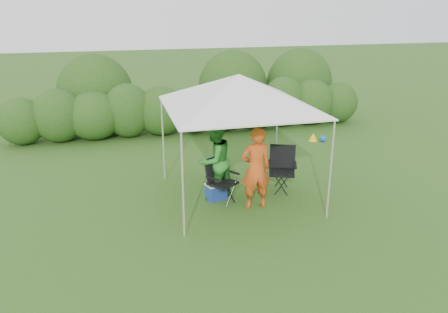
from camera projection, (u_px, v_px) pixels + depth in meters
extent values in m
plane|color=#335C1D|center=(244.00, 206.00, 9.68)|extent=(70.00, 70.00, 0.00)
ellipsoid|color=#294E18|center=(21.00, 121.00, 13.62)|extent=(1.50, 1.28, 1.50)
cylinder|color=#382616|center=(24.00, 140.00, 13.82)|extent=(0.12, 0.12, 0.30)
ellipsoid|color=#294E18|center=(58.00, 116.00, 13.84)|extent=(1.65, 1.40, 1.73)
cylinder|color=#382616|center=(61.00, 137.00, 14.08)|extent=(0.12, 0.12, 0.30)
ellipsoid|color=#294E18|center=(94.00, 116.00, 14.13)|extent=(1.80, 1.53, 1.57)
cylinder|color=#382616|center=(96.00, 135.00, 14.34)|extent=(0.12, 0.12, 0.30)
ellipsoid|color=#294E18|center=(128.00, 111.00, 14.34)|extent=(1.58, 1.34, 1.80)
cylinder|color=#382616|center=(129.00, 133.00, 14.59)|extent=(0.12, 0.12, 0.30)
ellipsoid|color=#294E18|center=(161.00, 111.00, 14.63)|extent=(1.73, 1.47, 1.65)
cylinder|color=#382616|center=(162.00, 130.00, 14.85)|extent=(0.12, 0.12, 0.30)
ellipsoid|color=#294E18|center=(193.00, 111.00, 14.91)|extent=(1.50, 1.28, 1.50)
cylinder|color=#382616|center=(194.00, 128.00, 15.11)|extent=(0.12, 0.12, 0.30)
ellipsoid|color=#294E18|center=(224.00, 106.00, 15.13)|extent=(1.65, 1.40, 1.73)
cylinder|color=#382616|center=(224.00, 126.00, 15.37)|extent=(0.12, 0.12, 0.30)
ellipsoid|color=#294E18|center=(254.00, 107.00, 15.41)|extent=(1.80, 1.53, 1.57)
cylinder|color=#382616|center=(253.00, 124.00, 15.62)|extent=(0.12, 0.12, 0.30)
ellipsoid|color=#294E18|center=(283.00, 102.00, 15.63)|extent=(1.57, 1.34, 1.80)
cylinder|color=#382616|center=(282.00, 122.00, 15.88)|extent=(0.12, 0.12, 0.30)
ellipsoid|color=#294E18|center=(311.00, 102.00, 15.91)|extent=(1.72, 1.47, 1.65)
cylinder|color=#382616|center=(310.00, 120.00, 16.14)|extent=(0.12, 0.12, 0.30)
ellipsoid|color=#294E18|center=(338.00, 103.00, 16.19)|extent=(1.50, 1.28, 1.50)
cylinder|color=#382616|center=(336.00, 118.00, 16.39)|extent=(0.12, 0.12, 0.30)
cylinder|color=silver|center=(183.00, 186.00, 8.06)|extent=(0.04, 0.04, 2.10)
cylinder|color=silver|center=(330.00, 171.00, 8.77)|extent=(0.04, 0.04, 2.10)
cylinder|color=silver|center=(163.00, 140.00, 10.80)|extent=(0.04, 0.04, 2.10)
cylinder|color=silver|center=(277.00, 131.00, 11.51)|extent=(0.04, 0.04, 2.10)
cube|color=white|center=(239.00, 107.00, 9.43)|extent=(3.10, 3.10, 0.03)
pyramid|color=white|center=(239.00, 91.00, 9.31)|extent=(3.10, 3.10, 0.70)
cube|color=black|center=(282.00, 172.00, 10.28)|extent=(0.75, 0.72, 0.06)
cube|color=black|center=(282.00, 156.00, 10.41)|extent=(0.61, 0.37, 0.56)
cube|color=black|center=(269.00, 164.00, 10.25)|extent=(0.24, 0.48, 0.03)
cube|color=black|center=(295.00, 165.00, 10.18)|extent=(0.24, 0.48, 0.03)
cylinder|color=black|center=(271.00, 185.00, 10.16)|extent=(0.03, 0.03, 0.47)
cylinder|color=black|center=(292.00, 186.00, 10.10)|extent=(0.03, 0.03, 0.47)
cylinder|color=black|center=(271.00, 177.00, 10.63)|extent=(0.03, 0.03, 0.47)
cylinder|color=black|center=(292.00, 178.00, 10.57)|extent=(0.03, 0.03, 0.47)
cube|color=black|center=(223.00, 183.00, 9.75)|extent=(0.74, 0.73, 0.05)
cube|color=black|center=(215.00, 168.00, 9.79)|extent=(0.54, 0.43, 0.53)
cube|color=black|center=(214.00, 179.00, 9.48)|extent=(0.30, 0.42, 0.03)
cube|color=black|center=(231.00, 172.00, 9.88)|extent=(0.30, 0.42, 0.03)
cylinder|color=black|center=(224.00, 198.00, 9.51)|extent=(0.03, 0.03, 0.44)
cylinder|color=black|center=(237.00, 192.00, 9.84)|extent=(0.03, 0.03, 0.44)
cylinder|color=black|center=(208.00, 193.00, 9.80)|extent=(0.03, 0.03, 0.44)
cylinder|color=black|center=(222.00, 186.00, 10.13)|extent=(0.03, 0.03, 0.44)
imported|color=#D44B18|center=(256.00, 168.00, 9.32)|extent=(0.66, 0.43, 1.81)
imported|color=#2B842B|center=(215.00, 161.00, 9.78)|extent=(1.12, 1.06, 1.82)
cube|color=navy|center=(216.00, 192.00, 9.95)|extent=(0.50, 0.42, 0.35)
cube|color=silver|center=(216.00, 184.00, 9.89)|extent=(0.52, 0.44, 0.03)
cylinder|color=#592D0C|center=(219.00, 179.00, 9.82)|extent=(0.06, 0.06, 0.24)
cone|color=gold|center=(313.00, 137.00, 14.19)|extent=(0.31, 0.31, 0.26)
sphere|color=blue|center=(323.00, 139.00, 14.10)|extent=(0.21, 0.21, 0.21)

